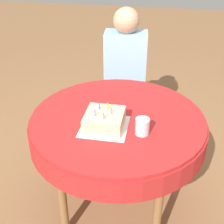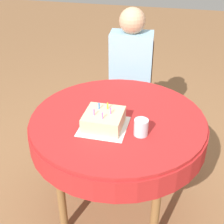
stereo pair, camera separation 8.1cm
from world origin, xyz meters
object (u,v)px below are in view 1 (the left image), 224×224
birthday_cake (104,120)px  person (125,69)px  chair (125,90)px  drinking_glass (142,126)px

birthday_cake → person: bearing=90.9°
chair → birthday_cake: 1.01m
birthday_cake → drinking_glass: birthday_cake is taller
person → drinking_glass: person is taller
birthday_cake → drinking_glass: size_ratio=2.28×
chair → birthday_cake: size_ratio=4.19×
person → birthday_cake: (0.01, -0.88, 0.08)m
chair → drinking_glass: chair is taller
person → birthday_cake: 0.88m
person → birthday_cake: size_ratio=5.67×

